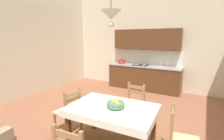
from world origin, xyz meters
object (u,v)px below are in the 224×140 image
Objects in this scene: dining_chair_tv_side at (69,112)px; fruit_bowl at (116,104)px; dining_chair_kitchen_side at (133,107)px; pendant_lamp at (111,15)px; dining_table at (112,114)px; kitchen_cabinetry at (144,66)px.

dining_chair_tv_side is 3.10× the size of fruit_bowl.
dining_chair_tv_side is at bearing -179.39° from fruit_bowl.
pendant_lamp is at bearing -95.18° from dining_chair_kitchen_side.
dining_chair_tv_side is at bearing -177.20° from pendant_lamp.
fruit_bowl is (0.03, -0.84, 0.37)m from dining_chair_kitchen_side.
dining_table is at bearing 0.85° from dining_chair_tv_side.
fruit_bowl is (0.07, -0.00, 0.18)m from dining_table.
dining_chair_kitchen_side is 1.33m from dining_chair_tv_side.
kitchen_cabinetry is at bearing 100.64° from dining_table.
dining_chair_kitchen_side is 3.10× the size of fruit_bowl.
dining_chair_kitchen_side is at bearing 39.54° from dining_chair_tv_side.
fruit_bowl is (1.06, 0.01, 0.37)m from dining_chair_tv_side.
kitchen_cabinetry is 3.63m from fruit_bowl.
dining_chair_tv_side reaches higher than fruit_bowl.
pendant_lamp reaches higher than kitchen_cabinetry.
dining_chair_tv_side is (-0.33, -3.56, -0.41)m from kitchen_cabinetry.
pendant_lamp reaches higher than dining_chair_kitchen_side.
dining_table is 1.61× the size of dining_chair_kitchen_side.
dining_table is at bearing -92.21° from dining_chair_kitchen_side.
dining_chair_tv_side is 1.16× the size of pendant_lamp.
kitchen_cabinetry is at bearing 104.44° from dining_chair_kitchen_side.
dining_table is at bearing 176.97° from fruit_bowl.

